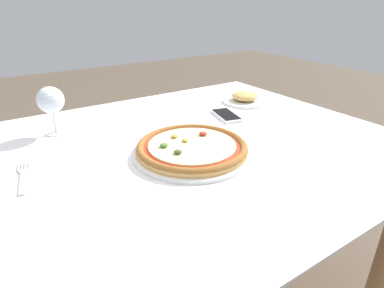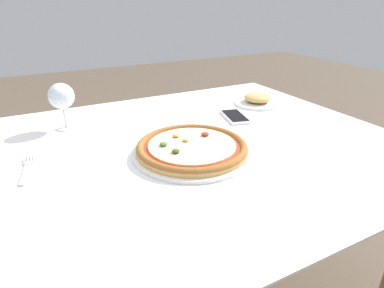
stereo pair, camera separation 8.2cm
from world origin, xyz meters
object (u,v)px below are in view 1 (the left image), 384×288
at_px(wine_glass_far_left, 51,101).
at_px(side_plate, 245,98).
at_px(cell_phone, 226,115).
at_px(fork, 23,176).
at_px(dining_table, 178,170).
at_px(pizza_plate, 192,148).

distance_m(wine_glass_far_left, side_plate, 0.74).
bearing_deg(wine_glass_far_left, cell_phone, -17.67).
xyz_separation_m(fork, wine_glass_far_left, (0.13, 0.25, 0.11)).
height_order(dining_table, wine_glass_far_left, wine_glass_far_left).
height_order(pizza_plate, wine_glass_far_left, wine_glass_far_left).
relative_size(dining_table, fork, 7.91).
bearing_deg(dining_table, side_plate, 25.69).
relative_size(fork, side_plate, 0.93).
height_order(wine_glass_far_left, side_plate, wine_glass_far_left).
distance_m(dining_table, side_plate, 0.52).
bearing_deg(pizza_plate, cell_phone, 34.50).
bearing_deg(fork, wine_glass_far_left, 62.14).
distance_m(fork, cell_phone, 0.69).
xyz_separation_m(wine_glass_far_left, cell_phone, (0.56, -0.18, -0.10)).
height_order(cell_phone, side_plate, side_plate).
distance_m(pizza_plate, cell_phone, 0.33).
relative_size(pizza_plate, cell_phone, 2.13).
bearing_deg(dining_table, pizza_plate, -83.19).
bearing_deg(side_plate, fork, -169.12).
relative_size(wine_glass_far_left, side_plate, 0.84).
height_order(dining_table, pizza_plate, pizza_plate).
bearing_deg(dining_table, cell_phone, 23.66).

